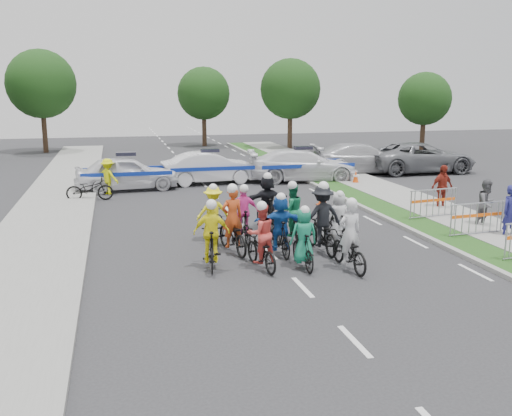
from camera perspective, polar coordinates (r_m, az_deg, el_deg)
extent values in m
plane|color=#28282B|center=(13.53, 4.69, -7.93)|extent=(90.00, 90.00, 0.00)
cube|color=gray|center=(19.90, 14.08, -1.61)|extent=(0.20, 60.00, 0.12)
cube|color=#154115|center=(20.24, 15.83, -1.50)|extent=(1.20, 60.00, 0.11)
cube|color=gray|center=(21.17, 20.07, -1.16)|extent=(2.40, 60.00, 0.13)
cube|color=gray|center=(17.79, -21.19, -3.63)|extent=(3.00, 60.00, 0.13)
imported|color=black|center=(14.84, 9.23, -4.27)|extent=(0.76, 1.90, 0.98)
imported|color=silver|center=(14.66, 9.37, -2.42)|extent=(0.62, 0.43, 1.63)
sphere|color=white|center=(14.45, 9.55, 0.48)|extent=(0.28, 0.28, 0.28)
imported|color=black|center=(14.79, 4.71, -4.24)|extent=(0.47, 1.60, 0.96)
imported|color=#17835E|center=(14.64, 4.80, -2.71)|extent=(0.71, 0.47, 1.44)
sphere|color=white|center=(14.44, 4.91, -0.24)|extent=(0.25, 0.25, 0.25)
imported|color=black|center=(14.73, 0.48, -4.34)|extent=(0.89, 1.84, 0.93)
imported|color=#D5413B|center=(14.55, 0.53, -2.54)|extent=(0.84, 0.70, 1.55)
sphere|color=white|center=(14.34, 0.58, 0.18)|extent=(0.27, 0.27, 0.27)
imported|color=black|center=(14.79, -4.47, -4.06)|extent=(0.75, 1.81, 1.05)
imported|color=#FFF41A|center=(14.62, -4.47, -2.44)|extent=(0.97, 0.52, 1.58)
sphere|color=white|center=(14.41, -4.48, 0.35)|extent=(0.27, 0.27, 0.27)
imported|color=black|center=(16.32, 6.53, -2.56)|extent=(0.83, 2.05, 1.06)
imported|color=black|center=(16.15, 6.63, -0.78)|extent=(1.18, 0.72, 1.76)
sphere|color=white|center=(15.95, 6.77, 2.13)|extent=(0.31, 0.31, 0.31)
imported|color=black|center=(15.92, 2.38, -2.93)|extent=(0.56, 1.72, 1.02)
imported|color=#164CA6|center=(15.76, 2.44, -1.44)|extent=(1.44, 0.52, 1.54)
sphere|color=white|center=(15.57, 2.51, 1.06)|extent=(0.27, 0.27, 0.27)
imported|color=black|center=(16.15, -2.41, -2.70)|extent=(1.02, 2.05, 1.03)
imported|color=#BD4117|center=(15.98, -2.39, -0.93)|extent=(0.69, 0.52, 1.71)
sphere|color=white|center=(15.77, -2.38, 1.92)|extent=(0.30, 0.30, 0.30)
imported|color=black|center=(17.12, 8.16, -2.11)|extent=(0.72, 1.63, 0.95)
imported|color=silver|center=(16.98, 8.26, -0.78)|extent=(0.76, 0.57, 1.42)
sphere|color=white|center=(16.81, 8.39, 1.33)|extent=(0.25, 0.25, 0.25)
imported|color=black|center=(17.39, 3.51, -1.76)|extent=(0.91, 1.91, 0.97)
imported|color=#167C4D|center=(17.24, 3.58, -0.18)|extent=(0.86, 0.72, 1.61)
sphere|color=white|center=(17.05, 3.66, 2.26)|extent=(0.28, 0.28, 0.28)
imported|color=black|center=(17.30, -1.26, -1.72)|extent=(0.50, 1.70, 1.02)
imported|color=#FF46B8|center=(17.15, -1.23, -0.35)|extent=(0.90, 0.38, 1.53)
sphere|color=white|center=(16.97, -1.20, 1.95)|extent=(0.27, 0.27, 0.27)
imported|color=black|center=(17.35, -4.30, -1.87)|extent=(0.70, 1.79, 0.93)
imported|color=#FBF21A|center=(17.19, -4.30, -0.33)|extent=(1.02, 0.62, 1.55)
sphere|color=white|center=(17.01, -4.30, 2.00)|extent=(0.27, 0.27, 0.27)
imported|color=black|center=(18.71, 1.07, -0.56)|extent=(0.71, 1.88, 1.10)
imported|color=black|center=(18.57, 1.11, 0.79)|extent=(1.58, 0.65, 1.65)
sphere|color=white|center=(18.38, 1.16, 3.14)|extent=(0.29, 0.29, 0.29)
imported|color=silver|center=(26.75, -12.81, 3.44)|extent=(4.79, 2.25, 1.58)
imported|color=silver|center=(28.04, -4.61, 4.02)|extent=(4.79, 1.99, 1.54)
imported|color=silver|center=(28.77, 4.72, 4.28)|extent=(5.77, 3.00, 1.60)
imported|color=#AFAFB4|center=(31.90, 10.58, 4.90)|extent=(5.85, 2.86, 1.64)
imported|color=slate|center=(32.88, 16.14, 4.87)|extent=(6.04, 2.81, 1.67)
imported|color=navy|center=(19.22, 24.15, -0.39)|extent=(0.62, 0.42, 1.68)
imported|color=#515055|center=(20.42, 22.07, 0.38)|extent=(0.93, 0.82, 1.63)
imported|color=maroon|center=(22.92, 18.11, 1.96)|extent=(1.08, 0.64, 1.73)
imported|color=#DBE20B|center=(25.87, -14.58, 3.06)|extent=(1.16, 1.10, 1.58)
cube|color=#F24C0C|center=(22.96, 6.65, 0.33)|extent=(0.40, 0.40, 0.03)
cone|color=#F24C0C|center=(22.90, 6.67, 1.15)|extent=(0.36, 0.36, 0.70)
cylinder|color=silver|center=(22.88, 6.67, 1.40)|extent=(0.29, 0.29, 0.08)
cube|color=#F24C0C|center=(28.03, 9.91, 2.32)|extent=(0.40, 0.40, 0.03)
cone|color=#F24C0C|center=(27.98, 9.94, 3.00)|extent=(0.36, 0.36, 0.70)
cylinder|color=silver|center=(27.97, 9.95, 3.20)|extent=(0.29, 0.29, 0.08)
imported|color=black|center=(24.65, -16.30, 1.87)|extent=(1.92, 0.71, 1.00)
cylinder|color=#382619|center=(44.15, 3.41, 8.01)|extent=(0.36, 0.36, 3.25)
sphere|color=#1A3C13|center=(44.05, 3.46, 11.81)|extent=(4.55, 4.55, 4.55)
cylinder|color=#382619|center=(44.13, 16.32, 7.23)|extent=(0.36, 0.36, 2.75)
sphere|color=#1A3C13|center=(44.02, 16.50, 10.44)|extent=(3.85, 3.85, 3.85)
cylinder|color=#382619|center=(44.41, -20.41, 7.48)|extent=(0.36, 0.36, 3.50)
sphere|color=#1A3C13|center=(44.32, -20.70, 11.53)|extent=(4.90, 4.90, 4.90)
cylinder|color=#382619|center=(46.70, -5.20, 8.03)|extent=(0.36, 0.36, 3.00)
sphere|color=#1A3C13|center=(46.60, -5.26, 11.35)|extent=(4.20, 4.20, 4.20)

